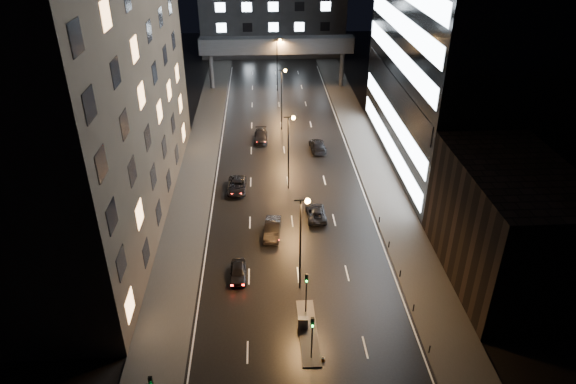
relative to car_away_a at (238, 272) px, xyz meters
name	(u,v)px	position (x,y,z in m)	size (l,w,h in m)	color
ground	(284,150)	(6.05, 30.04, -0.68)	(160.00, 160.00, 0.00)	black
sidewalk_left	(198,166)	(-6.45, 25.04, -0.61)	(5.00, 110.00, 0.15)	#383533
sidewalk_right	(372,162)	(18.55, 25.04, -0.61)	(5.00, 110.00, 0.15)	#383533
building_left	(75,45)	(-16.45, 14.04, 19.32)	(15.00, 48.00, 40.00)	#2D2319
building_right_low	(507,225)	(26.05, -0.96, 5.32)	(10.00, 18.00, 12.00)	black
skybridge	(277,46)	(6.05, 60.04, 7.66)	(30.00, 3.00, 10.00)	#333335
median_island	(308,332)	(6.35, -7.96, -0.61)	(1.60, 8.00, 0.15)	#383533
traffic_signal_near	(306,287)	(6.35, -5.47, 2.41)	(0.28, 0.34, 4.40)	black
traffic_signal_far	(312,332)	(6.35, -10.97, 2.41)	(0.28, 0.34, 4.40)	black
bollard_row	(406,291)	(16.25, -3.46, -0.23)	(0.12, 25.12, 0.90)	black
streetlight_near	(302,233)	(6.21, -1.96, 5.82)	(1.45, 0.50, 10.15)	black
streetlight_mid_a	(290,143)	(6.21, 18.04, 5.82)	(1.45, 0.50, 10.15)	black
streetlight_mid_b	(283,92)	(6.21, 38.04, 5.82)	(1.45, 0.50, 10.15)	black
streetlight_far	(278,58)	(6.21, 58.04, 5.82)	(1.45, 0.50, 10.15)	black
car_away_a	(238,272)	(0.00, 0.00, 0.00)	(1.61, 4.01, 1.37)	black
car_away_b	(272,229)	(3.64, 7.33, 0.12)	(1.71, 4.89, 1.61)	black
car_away_c	(237,186)	(-0.69, 17.81, 0.03)	(2.36, 5.13, 1.42)	black
car_away_d	(261,137)	(2.56, 33.59, 0.06)	(2.08, 5.10, 1.48)	black
car_toward_a	(316,213)	(8.93, 10.75, -0.02)	(2.19, 4.76, 1.32)	black
car_toward_b	(318,145)	(11.11, 29.67, 0.09)	(2.17, 5.33, 1.55)	black
utility_cabinet	(303,323)	(5.95, -7.46, 0.00)	(0.90, 0.50, 1.07)	#4A4A4C
cone_a	(323,358)	(7.29, -11.22, -0.41)	(0.32, 0.32, 0.55)	orange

